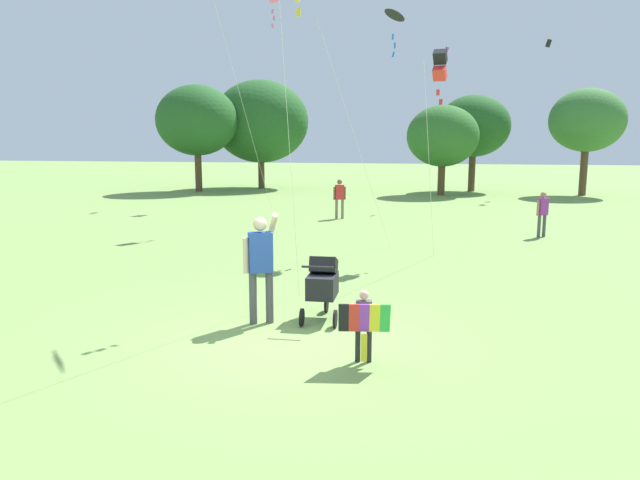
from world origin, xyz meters
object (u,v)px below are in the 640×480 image
(child_with_butterfly_kite, at_px, (364,320))
(person_sitting_far, at_px, (543,211))
(person_adult_flyer, at_px, (261,260))
(kite_green_novelty, at_px, (440,66))
(stroller, at_px, (323,282))
(person_red_shirt, at_px, (340,196))
(kite_orange_delta, at_px, (394,19))

(child_with_butterfly_kite, xyz_separation_m, person_sitting_far, (4.06, 10.84, 0.21))
(person_adult_flyer, xyz_separation_m, kite_green_novelty, (2.70, 6.04, 3.52))
(stroller, distance_m, kite_green_novelty, 7.13)
(person_adult_flyer, bearing_deg, person_red_shirt, 92.71)
(child_with_butterfly_kite, xyz_separation_m, person_red_shirt, (-2.34, 13.81, 0.26))
(child_with_butterfly_kite, bearing_deg, person_red_shirt, 99.64)
(person_red_shirt, distance_m, person_sitting_far, 7.06)
(person_sitting_far, bearing_deg, child_with_butterfly_kite, -110.53)
(person_adult_flyer, bearing_deg, kite_green_novelty, 65.90)
(kite_orange_delta, xyz_separation_m, kite_green_novelty, (1.15, -0.89, -1.26))
(stroller, height_order, person_red_shirt, person_red_shirt)
(person_adult_flyer, relative_size, kite_orange_delta, 0.29)
(child_with_butterfly_kite, bearing_deg, kite_orange_delta, 91.44)
(kite_orange_delta, relative_size, kite_green_novelty, 1.23)
(person_sitting_far, bearing_deg, kite_green_novelty, -132.54)
(kite_green_novelty, relative_size, person_red_shirt, 3.48)
(person_red_shirt, bearing_deg, kite_orange_delta, -68.67)
(kite_green_novelty, height_order, person_red_shirt, kite_green_novelty)
(person_adult_flyer, xyz_separation_m, stroller, (0.91, 0.37, -0.41))
(child_with_butterfly_kite, distance_m, person_red_shirt, 14.01)
(stroller, height_order, person_sitting_far, person_sitting_far)
(person_red_shirt, bearing_deg, person_adult_flyer, -87.29)
(kite_green_novelty, bearing_deg, person_red_shirt, 117.35)
(child_with_butterfly_kite, relative_size, person_sitting_far, 0.72)
(person_sitting_far, bearing_deg, person_adult_flyer, -121.65)
(kite_green_novelty, bearing_deg, person_sitting_far, 47.46)
(child_with_butterfly_kite, distance_m, stroller, 1.97)
(kite_orange_delta, bearing_deg, child_with_butterfly_kite, -88.56)
(kite_orange_delta, distance_m, person_sitting_far, 7.03)
(kite_orange_delta, distance_m, person_red_shirt, 7.68)
(kite_green_novelty, height_order, person_sitting_far, kite_green_novelty)
(kite_orange_delta, relative_size, person_red_shirt, 4.28)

